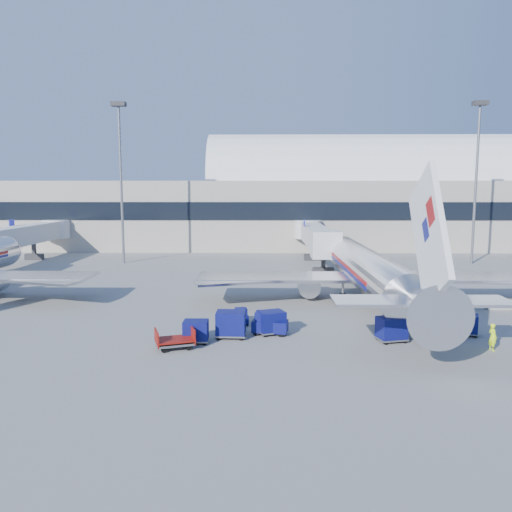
{
  "coord_description": "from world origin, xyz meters",
  "views": [
    {
      "loc": [
        0.14,
        -41.06,
        10.28
      ],
      "look_at": [
        -0.53,
        6.0,
        4.15
      ],
      "focal_mm": 35.0,
      "sensor_mm": 36.0,
      "label": 1
    }
  ],
  "objects_px": {
    "cart_open_red": "(175,341)",
    "barrier_mid": "(504,304)",
    "jetbridge_near": "(315,235)",
    "cart_train_b": "(231,324)",
    "mast_west": "(120,159)",
    "jetbridge_mid": "(26,235)",
    "cart_solo_near": "(391,329)",
    "cart_solo_far": "(466,324)",
    "barrier_near": "(466,304)",
    "airliner_main": "(370,271)",
    "ramp_worker": "(493,337)",
    "tug_left": "(240,316)",
    "tug_right": "(425,320)",
    "cart_train_a": "(271,322)",
    "cart_train_c": "(196,331)",
    "tug_lead": "(269,324)",
    "mast_east": "(477,159)"
  },
  "relations": [
    {
      "from": "tug_lead",
      "to": "cart_solo_near",
      "type": "xyz_separation_m",
      "value": [
        8.43,
        -1.68,
        0.15
      ]
    },
    {
      "from": "ramp_worker",
      "to": "jetbridge_mid",
      "type": "bearing_deg",
      "value": 38.02
    },
    {
      "from": "jetbridge_near",
      "to": "cart_open_red",
      "type": "distance_m",
      "value": 42.44
    },
    {
      "from": "cart_solo_near",
      "to": "ramp_worker",
      "type": "relative_size",
      "value": 1.24
    },
    {
      "from": "mast_west",
      "to": "cart_solo_near",
      "type": "bearing_deg",
      "value": -52.39
    },
    {
      "from": "barrier_near",
      "to": "ramp_worker",
      "type": "bearing_deg",
      "value": -104.39
    },
    {
      "from": "cart_solo_far",
      "to": "barrier_mid",
      "type": "bearing_deg",
      "value": 72.73
    },
    {
      "from": "airliner_main",
      "to": "tug_lead",
      "type": "xyz_separation_m",
      "value": [
        -9.45,
        -10.45,
        -2.17
      ]
    },
    {
      "from": "jetbridge_mid",
      "to": "tug_right",
      "type": "xyz_separation_m",
      "value": [
        46.62,
        -35.53,
        -3.19
      ]
    },
    {
      "from": "cart_solo_far",
      "to": "cart_open_red",
      "type": "bearing_deg",
      "value": -148.17
    },
    {
      "from": "airliner_main",
      "to": "cart_train_b",
      "type": "height_order",
      "value": "airliner_main"
    },
    {
      "from": "tug_right",
      "to": "cart_solo_far",
      "type": "distance_m",
      "value": 2.81
    },
    {
      "from": "tug_lead",
      "to": "cart_train_a",
      "type": "bearing_deg",
      "value": 15.13
    },
    {
      "from": "barrier_near",
      "to": "cart_solo_near",
      "type": "height_order",
      "value": "cart_solo_near"
    },
    {
      "from": "cart_train_a",
      "to": "cart_train_c",
      "type": "relative_size",
      "value": 1.32
    },
    {
      "from": "jetbridge_near",
      "to": "barrier_mid",
      "type": "distance_m",
      "value": 32.09
    },
    {
      "from": "jetbridge_mid",
      "to": "cart_train_a",
      "type": "bearing_deg",
      "value": -46.25
    },
    {
      "from": "barrier_near",
      "to": "barrier_mid",
      "type": "distance_m",
      "value": 3.3
    },
    {
      "from": "jetbridge_mid",
      "to": "cart_solo_far",
      "type": "relative_size",
      "value": 13.28
    },
    {
      "from": "tug_lead",
      "to": "cart_train_c",
      "type": "bearing_deg",
      "value": -146.82
    },
    {
      "from": "jetbridge_near",
      "to": "mast_west",
      "type": "relative_size",
      "value": 1.22
    },
    {
      "from": "mast_west",
      "to": "cart_train_b",
      "type": "distance_m",
      "value": 43.23
    },
    {
      "from": "jetbridge_near",
      "to": "tug_left",
      "type": "distance_m",
      "value": 35.33
    },
    {
      "from": "cart_train_b",
      "to": "tug_lead",
      "type": "bearing_deg",
      "value": 20.92
    },
    {
      "from": "cart_open_red",
      "to": "barrier_near",
      "type": "bearing_deg",
      "value": 6.37
    },
    {
      "from": "ramp_worker",
      "to": "cart_train_c",
      "type": "bearing_deg",
      "value": 73.14
    },
    {
      "from": "jetbridge_near",
      "to": "cart_train_c",
      "type": "bearing_deg",
      "value": -107.19
    },
    {
      "from": "airliner_main",
      "to": "cart_train_b",
      "type": "bearing_deg",
      "value": -136.82
    },
    {
      "from": "tug_lead",
      "to": "cart_train_b",
      "type": "distance_m",
      "value": 2.83
    },
    {
      "from": "tug_right",
      "to": "cart_train_c",
      "type": "height_order",
      "value": "tug_right"
    },
    {
      "from": "airliner_main",
      "to": "cart_train_a",
      "type": "xyz_separation_m",
      "value": [
        -9.24,
        -10.43,
        -2.03
      ]
    },
    {
      "from": "tug_right",
      "to": "cart_train_a",
      "type": "bearing_deg",
      "value": -146.88
    },
    {
      "from": "cart_open_red",
      "to": "barrier_mid",
      "type": "bearing_deg",
      "value": 3.56
    },
    {
      "from": "barrier_near",
      "to": "tug_left",
      "type": "bearing_deg",
      "value": -165.36
    },
    {
      "from": "jetbridge_near",
      "to": "cart_open_red",
      "type": "relative_size",
      "value": 9.46
    },
    {
      "from": "jetbridge_mid",
      "to": "cart_solo_near",
      "type": "height_order",
      "value": "jetbridge_mid"
    },
    {
      "from": "barrier_near",
      "to": "cart_train_a",
      "type": "bearing_deg",
      "value": -155.31
    },
    {
      "from": "mast_west",
      "to": "cart_train_b",
      "type": "bearing_deg",
      "value": -64.12
    },
    {
      "from": "jetbridge_near",
      "to": "cart_train_b",
      "type": "bearing_deg",
      "value": -104.46
    },
    {
      "from": "cart_open_red",
      "to": "airliner_main",
      "type": "bearing_deg",
      "value": 22.28
    },
    {
      "from": "cart_solo_near",
      "to": "tug_right",
      "type": "bearing_deg",
      "value": 27.59
    },
    {
      "from": "airliner_main",
      "to": "cart_train_b",
      "type": "relative_size",
      "value": 17.01
    },
    {
      "from": "airliner_main",
      "to": "tug_left",
      "type": "relative_size",
      "value": 16.9
    },
    {
      "from": "barrier_mid",
      "to": "jetbridge_mid",
      "type": "bearing_deg",
      "value": 152.65
    },
    {
      "from": "jetbridge_near",
      "to": "cart_train_b",
      "type": "height_order",
      "value": "jetbridge_near"
    },
    {
      "from": "ramp_worker",
      "to": "cart_solo_near",
      "type": "bearing_deg",
      "value": 60.32
    },
    {
      "from": "jetbridge_near",
      "to": "cart_train_c",
      "type": "xyz_separation_m",
      "value": [
        -12.03,
        -38.9,
        -3.1
      ]
    },
    {
      "from": "barrier_near",
      "to": "mast_west",
      "type": "bearing_deg",
      "value": 143.62
    },
    {
      "from": "cart_train_c",
      "to": "mast_west",
      "type": "bearing_deg",
      "value": 112.24
    },
    {
      "from": "cart_train_c",
      "to": "mast_east",
      "type": "bearing_deg",
      "value": 47.9
    }
  ]
}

